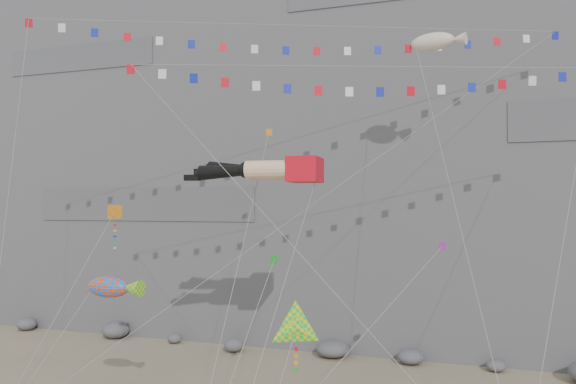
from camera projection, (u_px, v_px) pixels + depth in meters
The scene contains 12 objects.
cliff at pixel (367, 81), 58.72m from camera, with size 80.00×28.00×50.00m, color slate.
talus_boulders at pixel (333, 349), 43.89m from camera, with size 60.00×3.00×1.20m, color slate, non-canonical shape.
legs_kite at pixel (268, 170), 33.16m from camera, with size 8.26×15.25×19.65m.
flag_banner_upper at pixel (301, 26), 36.49m from camera, with size 31.77×19.49×29.73m.
flag_banner_lower at pixel (365, 67), 32.03m from camera, with size 24.91×11.85×22.56m.
harlequin_kite at pixel (114, 213), 34.29m from camera, with size 3.38×8.10×13.68m.
fish_windsock at pixel (109, 287), 30.85m from camera, with size 6.05×4.69×9.31m.
delta_kite at pixel (296, 329), 23.61m from camera, with size 2.27×4.69×8.37m.
blimp_windsock at pixel (432, 43), 36.23m from camera, with size 6.58×13.99×26.23m.
small_kite_a at pixel (267, 140), 37.73m from camera, with size 2.76×16.13×23.03m.
small_kite_b at pixel (438, 250), 31.35m from camera, with size 8.71×13.26×17.78m.
small_kite_c at pixel (273, 262), 30.59m from camera, with size 1.13×10.25×13.06m.
Camera 1 is at (10.74, -26.00, 11.83)m, focal length 35.00 mm.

